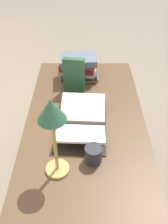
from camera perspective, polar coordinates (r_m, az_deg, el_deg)
The scene contains 7 objects.
ground_plane at distance 2.21m, azimuth 0.25°, elevation -16.17°, with size 12.00×12.00×0.00m, color gray.
reading_desk at distance 1.70m, azimuth 0.31°, elevation -3.67°, with size 1.44×0.77×0.76m.
open_book at distance 1.56m, azimuth -0.51°, elevation -2.23°, with size 0.52×0.33×0.08m.
book_stack_tall at distance 1.97m, azimuth -1.32°, elevation 10.14°, with size 0.24×0.32×0.19m.
book_standing_upright at distance 1.80m, azimuth -2.34°, elevation 8.31°, with size 0.06×0.15×0.27m.
reading_lamp at distance 1.09m, azimuth -7.28°, elevation -1.79°, with size 0.13×0.13×0.46m.
coffee_mug at distance 1.35m, azimuth 2.17°, elevation -9.62°, with size 0.12×0.09×0.10m.
Camera 1 is at (-1.23, 0.01, 1.84)m, focal length 40.00 mm.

